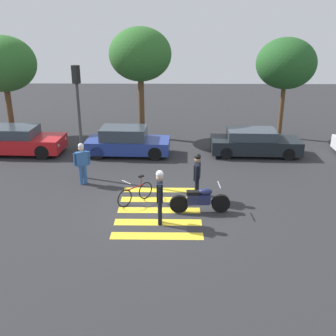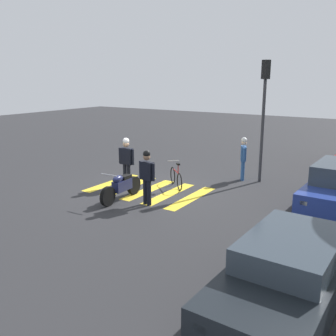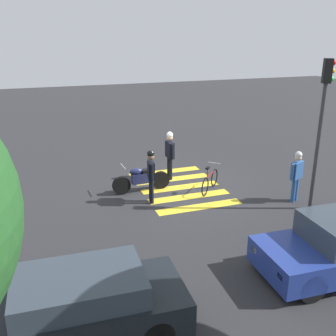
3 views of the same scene
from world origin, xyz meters
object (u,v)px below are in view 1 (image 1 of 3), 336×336
Objects in this scene: pedestrian_bystander at (82,161)px; car_blue_hatchback at (127,142)px; car_black_suv at (254,143)px; car_red_convertible at (15,141)px; leaning_bicycle at (136,193)px; officer_by_motorcycle at (197,173)px; traffic_light_pole at (78,106)px; officer_on_foot at (160,193)px; police_motorcycle at (200,200)px.

pedestrian_bystander reaches higher than car_blue_hatchback.
car_blue_hatchback is 0.94× the size of car_black_suv.
car_red_convertible is at bearing 137.03° from pedestrian_bystander.
officer_by_motorcycle reaches higher than leaning_bicycle.
traffic_light_pole reaches higher than car_blue_hatchback.
car_black_suv is at bearing 59.74° from officer_by_motorcycle.
leaning_bicycle is at bearing -133.64° from car_black_suv.
officer_on_foot is 1.03× the size of officer_by_motorcycle.
car_red_convertible is at bearing 179.78° from car_black_suv.
car_blue_hatchback is (-3.19, 5.29, -0.39)m from officer_by_motorcycle.
traffic_light_pole is (-2.45, 2.43, 2.75)m from leaning_bicycle.
police_motorcycle is at bearing -18.05° from leaning_bicycle.
police_motorcycle is 0.51× the size of car_blue_hatchback.
officer_by_motorcycle is at bearing -58.94° from car_blue_hatchback.
traffic_light_pole is at bearing -115.96° from car_blue_hatchback.
officer_by_motorcycle is 5.58m from traffic_light_pole.
traffic_light_pole reaches higher than pedestrian_bystander.
officer_by_motorcycle reaches higher than car_black_suv.
leaning_bicycle is 5.65m from car_blue_hatchback.
traffic_light_pole reaches higher than car_red_convertible.
car_red_convertible is (-4.26, 3.97, -0.34)m from pedestrian_bystander.
officer_on_foot is at bearing -124.68° from officer_by_motorcycle.
car_red_convertible is at bearing 143.91° from police_motorcycle.
car_blue_hatchback reaches higher than car_black_suv.
officer_by_motorcycle reaches higher than car_red_convertible.
officer_by_motorcycle is 6.19m from car_blue_hatchback.
car_blue_hatchback is at bearing 121.06° from officer_by_motorcycle.
leaning_bicycle is 0.28× the size of car_black_suv.
police_motorcycle is 0.44× the size of car_red_convertible.
police_motorcycle is 1.13× the size of officer_on_foot.
police_motorcycle is 0.45× the size of traffic_light_pole.
car_red_convertible reaches higher than car_black_suv.
traffic_light_pole is at bearing 102.12° from pedestrian_bystander.
officer_by_motorcycle is at bearing -17.84° from pedestrian_bystander.
leaning_bicycle is 7.84m from car_black_suv.
car_red_convertible is at bearing 138.95° from leaning_bicycle.
police_motorcycle is 7.13m from car_black_suv.
leaning_bicycle is at bearing -37.17° from pedestrian_bystander.
leaning_bicycle is 2.38m from officer_by_motorcycle.
officer_on_foot reaches higher than officer_by_motorcycle.
officer_by_motorcycle is at bearing 7.03° from leaning_bicycle.
car_blue_hatchback reaches higher than police_motorcycle.
leaning_bicycle is 8.71m from car_red_convertible.
car_red_convertible is 11.97m from car_black_suv.
car_blue_hatchback reaches higher than car_red_convertible.
officer_on_foot reaches higher than car_blue_hatchback.
officer_on_foot is at bearing -75.34° from car_blue_hatchback.
officer_by_motorcycle is (-0.05, 1.03, 0.60)m from police_motorcycle.
car_red_convertible reaches higher than police_motorcycle.
officer_by_motorcycle is at bearing -120.26° from car_black_suv.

